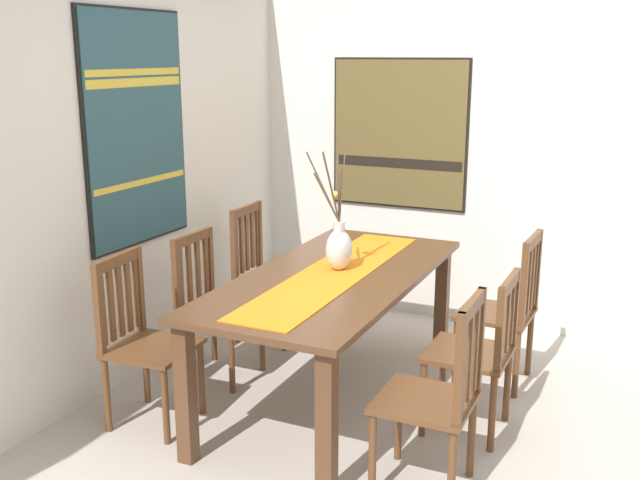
{
  "coord_description": "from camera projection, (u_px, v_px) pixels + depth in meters",
  "views": [
    {
      "loc": [
        -3.36,
        -1.04,
        1.95
      ],
      "look_at": [
        0.33,
        0.68,
        0.91
      ],
      "focal_mm": 41.33,
      "sensor_mm": 36.0,
      "label": 1
    }
  ],
  "objects": [
    {
      "name": "chair_2",
      "position": [
        438.0,
        395.0,
        3.27
      ],
      "size": [
        0.42,
        0.42,
        0.94
      ],
      "color": "brown",
      "rests_on": "ground_plane"
    },
    {
      "name": "chair_4",
      "position": [
        506.0,
        307.0,
        4.38
      ],
      "size": [
        0.44,
        0.44,
        0.93
      ],
      "color": "brown",
      "rests_on": "ground_plane"
    },
    {
      "name": "centerpiece_vase",
      "position": [
        339.0,
        246.0,
        4.14
      ],
      "size": [
        0.29,
        0.24,
        0.76
      ],
      "color": "silver",
      "rests_on": "dining_table"
    },
    {
      "name": "painting_on_side_wall",
      "position": [
        399.0,
        134.0,
        5.39
      ],
      "size": [
        0.05,
        1.03,
        1.09
      ],
      "color": "black"
    },
    {
      "name": "painting_on_back_wall",
      "position": [
        136.0,
        129.0,
        4.35
      ],
      "size": [
        0.9,
        0.05,
        1.38
      ],
      "color": "black"
    },
    {
      "name": "chair_5",
      "position": [
        478.0,
        350.0,
        3.81
      ],
      "size": [
        0.42,
        0.42,
        0.87
      ],
      "color": "brown",
      "rests_on": "ground_plane"
    },
    {
      "name": "ground_plane",
      "position": [
        411.0,
        438.0,
        3.87
      ],
      "size": [
        6.4,
        6.4,
        0.03
      ],
      "primitive_type": "cube",
      "color": "#B2A89E"
    },
    {
      "name": "chair_0",
      "position": [
        213.0,
        303.0,
        4.5
      ],
      "size": [
        0.42,
        0.42,
        0.89
      ],
      "color": "brown",
      "rests_on": "ground_plane"
    },
    {
      "name": "chair_3",
      "position": [
        142.0,
        337.0,
        3.92
      ],
      "size": [
        0.45,
        0.45,
        0.92
      ],
      "color": "brown",
      "rests_on": "ground_plane"
    },
    {
      "name": "wall_back",
      "position": [
        113.0,
        159.0,
        4.29
      ],
      "size": [
        6.4,
        0.12,
        2.7
      ],
      "primitive_type": "cube",
      "color": "silver",
      "rests_on": "ground_plane"
    },
    {
      "name": "wall_side",
      "position": [
        499.0,
        141.0,
        5.16
      ],
      "size": [
        0.12,
        6.4,
        2.7
      ],
      "primitive_type": "cube",
      "color": "silver",
      "rests_on": "ground_plane"
    },
    {
      "name": "chair_1",
      "position": [
        263.0,
        270.0,
        5.11
      ],
      "size": [
        0.43,
        0.43,
        0.93
      ],
      "color": "brown",
      "rests_on": "ground_plane"
    },
    {
      "name": "dining_table",
      "position": [
        334.0,
        291.0,
        4.12
      ],
      "size": [
        2.0,
        0.91,
        0.76
      ],
      "color": "#51331E",
      "rests_on": "ground_plane"
    },
    {
      "name": "table_runner",
      "position": [
        334.0,
        273.0,
        4.1
      ],
      "size": [
        1.84,
        0.36,
        0.01
      ],
      "primitive_type": "cube",
      "color": "orange",
      "rests_on": "dining_table"
    }
  ]
}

